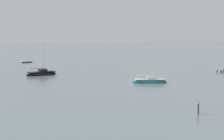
# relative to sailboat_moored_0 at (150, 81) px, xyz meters

# --- Properties ---
(sailboat_moored_0) EXTENTS (6.19, 4.99, 6.90)m
(sailboat_moored_0) POSITION_rel_sailboat_moored_0_xyz_m (0.00, 0.00, 0.00)
(sailboat_moored_0) COLOR #197084
(sailboat_moored_0) RESTS_ON ground
(motorboat_moored_1) EXTENTS (4.21, 1.64, 1.41)m
(motorboat_moored_1) POSITION_rel_sailboat_moored_0_xyz_m (27.30, 5.21, -0.11)
(motorboat_moored_1) COLOR gray
(motorboat_moored_1) RESTS_ON ground
(sailboat_moored_2) EXTENTS (7.05, 2.51, 7.79)m
(sailboat_moored_2) POSITION_rel_sailboat_moored_0_xyz_m (-10.67, 22.90, 0.04)
(sailboat_moored_2) COLOR black
(sailboat_moored_2) RESTS_ON ground
(rowboat_moored_2) EXTENTS (3.76, 1.45, 0.58)m
(rowboat_moored_2) POSITION_rel_sailboat_moored_0_xyz_m (0.75, 59.97, -0.14)
(rowboat_moored_2) COLOR navy
(rowboat_moored_2) RESTS_ON ground
(mooring_post_near) EXTENTS (0.22, 0.22, 1.39)m
(mooring_post_near) POSITION_rel_sailboat_moored_0_xyz_m (-12.84, -22.95, 0.31)
(mooring_post_near) COLOR #4C3323
(mooring_post_near) RESTS_ON ground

